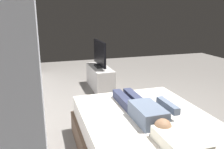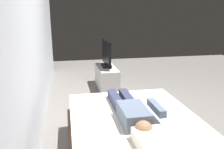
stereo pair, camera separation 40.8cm
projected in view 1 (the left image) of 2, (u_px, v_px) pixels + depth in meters
name	position (u px, v px, depth m)	size (l,w,h in m)	color
ground_plane	(146.00, 118.00, 3.86)	(10.00, 10.00, 0.00)	slate
back_wall	(34.00, 33.00, 3.38)	(6.40, 0.10, 2.80)	silver
bed	(147.00, 138.00, 2.73)	(1.92, 1.52, 0.54)	brown
pillow	(180.00, 141.00, 2.05)	(0.48, 0.34, 0.12)	silver
person	(144.00, 110.00, 2.65)	(1.26, 0.46, 0.18)	slate
remote	(168.00, 106.00, 2.93)	(0.15, 0.04, 0.02)	black
tv_stand	(100.00, 78.00, 5.28)	(1.10, 0.40, 0.50)	#B7B2AD
tv	(100.00, 55.00, 5.14)	(0.88, 0.20, 0.59)	black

